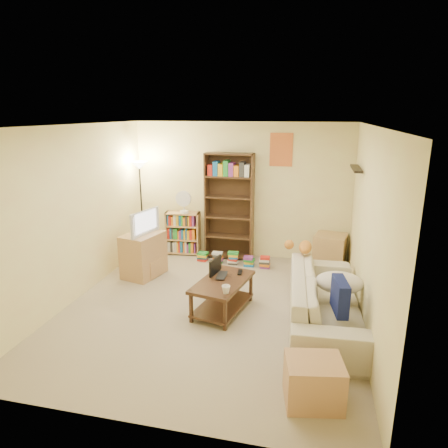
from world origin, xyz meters
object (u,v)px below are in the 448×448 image
Objects in this scene: tall_bookshelf at (229,204)px; end_cabinet at (314,382)px; mug at (226,289)px; floor_lamp at (140,181)px; laptop at (225,276)px; short_bookshelf at (183,233)px; tabby_cat at (302,247)px; coffee_table at (223,291)px; tv_stand at (144,255)px; desk_fan at (184,201)px; sofa at (325,300)px; side_table at (330,251)px; television at (142,222)px.

tall_bookshelf is 3.74× the size of end_cabinet.
floor_lamp reaches higher than mug.
short_bookshelf reaches higher than laptop.
tabby_cat is 0.46× the size of coffee_table.
tv_stand is 1.71× the size of desk_fan.
sofa is 1.28× the size of floor_lamp.
sofa reaches higher than side_table.
floor_lamp is at bearing 128.63° from tv_stand.
short_bookshelf reaches higher than tv_stand.
floor_lamp reaches higher than laptop.
coffee_table is 2.63× the size of desk_fan.
coffee_table is at bearing -141.46° from tabby_cat.
desk_fan is 0.24× the size of floor_lamp.
mug is 2.85m from short_bookshelf.
tv_stand is 1.81m from tall_bookshelf.
side_table is (1.34, 2.40, -0.21)m from mug.
sofa is 2.79× the size of short_bookshelf.
tabby_cat is 0.87× the size of side_table.
television is 0.39× the size of floor_lamp.
tall_bookshelf is at bearing 113.59° from end_cabinet.
side_table is 1.13× the size of end_cabinet.
side_table is at bearing -1.90° from tall_bookshelf.
desk_fan is (-0.86, -0.04, 0.02)m from tall_bookshelf.
side_table is at bearing 86.25° from end_cabinet.
tall_bookshelf reaches higher than mug.
desk_fan is (-1.22, 2.06, 0.76)m from coffee_table.
floor_lamp reaches higher than television.
tv_stand is at bearing -165.45° from television.
tv_stand is at bearing 161.03° from coffee_table.
end_cabinet is at bearing 172.06° from sofa.
mug reaches higher than laptop.
desk_fan is at bearing 47.71° from sofa.
side_table reaches higher than mug.
short_bookshelf is at bearing 89.92° from tv_stand.
side_table is at bearing -40.67° from laptop.
tall_bookshelf reaches higher than floor_lamp.
laptop is 2.81m from floor_lamp.
desk_fan reaches higher than end_cabinet.
coffee_table is at bearing -79.67° from tall_bookshelf.
laptop is at bearing 126.08° from end_cabinet.
sofa is at bearing 85.38° from end_cabinet.
floor_lamp is (-1.63, -0.24, 0.39)m from tall_bookshelf.
tall_bookshelf is at bearing -4.36° from short_bookshelf.
sofa is 2.06m from side_table.
desk_fan is at bearing -176.56° from tall_bookshelf.
side_table reaches higher than end_cabinet.
television reaches higher than tv_stand.
short_bookshelf is at bearing 47.64° from sofa.
tall_bookshelf reaches higher than end_cabinet.
mug reaches higher than coffee_table.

